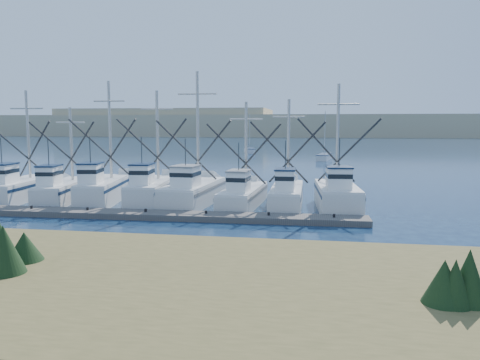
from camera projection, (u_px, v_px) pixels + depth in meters
name	position (u px, v px, depth m)	size (l,w,h in m)	color
ground	(258.00, 247.00, 23.15)	(500.00, 500.00, 0.00)	#0C1C39
floating_dock	(146.00, 215.00, 30.30)	(28.37, 1.89, 0.38)	#57534E
dune_ridge	(310.00, 126.00, 228.35)	(360.00, 60.00, 10.00)	tan
trawler_fleet	(169.00, 192.00, 35.11)	(28.06, 8.58, 10.02)	silver
sailboat_near	(324.00, 157.00, 78.30)	(2.78, 7.04, 8.10)	silver
sailboat_far	(249.00, 150.00, 96.81)	(3.07, 6.35, 8.10)	silver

